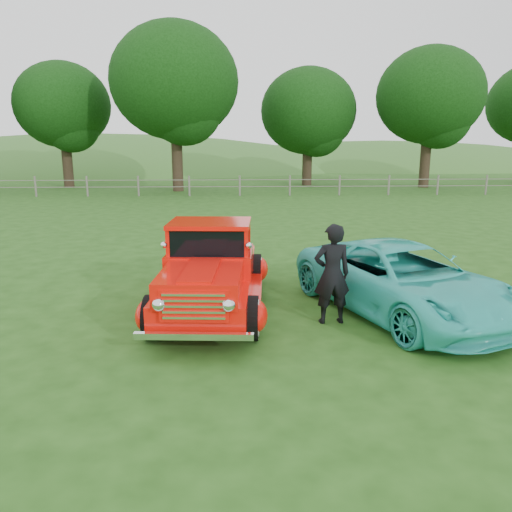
{
  "coord_description": "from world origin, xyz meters",
  "views": [
    {
      "loc": [
        -0.2,
        -7.91,
        3.29
      ],
      "look_at": [
        0.16,
        1.2,
        1.16
      ],
      "focal_mm": 35.0,
      "sensor_mm": 36.0,
      "label": 1
    }
  ],
  "objects_px": {
    "tree_mid_west": "(63,105)",
    "man": "(332,274)",
    "teal_sedan": "(402,280)",
    "tree_near_east": "(308,111)",
    "tree_mid_east": "(430,96)",
    "tree_near_west": "(174,82)",
    "red_pickup": "(211,270)"
  },
  "relations": [
    {
      "from": "tree_near_east",
      "to": "tree_mid_east",
      "type": "height_order",
      "value": "tree_mid_east"
    },
    {
      "from": "tree_near_west",
      "to": "tree_near_east",
      "type": "distance_m",
      "value": 9.97
    },
    {
      "from": "red_pickup",
      "to": "man",
      "type": "xyz_separation_m",
      "value": [
        2.22,
        -0.81,
        0.13
      ]
    },
    {
      "from": "tree_near_east",
      "to": "red_pickup",
      "type": "bearing_deg",
      "value": -101.73
    },
    {
      "from": "tree_mid_west",
      "to": "man",
      "type": "distance_m",
      "value": 30.8
    },
    {
      "from": "tree_near_east",
      "to": "man",
      "type": "height_order",
      "value": "tree_near_east"
    },
    {
      "from": "teal_sedan",
      "to": "tree_mid_west",
      "type": "bearing_deg",
      "value": 97.44
    },
    {
      "from": "teal_sedan",
      "to": "man",
      "type": "distance_m",
      "value": 1.52
    },
    {
      "from": "tree_mid_east",
      "to": "teal_sedan",
      "type": "bearing_deg",
      "value": -111.24
    },
    {
      "from": "man",
      "to": "tree_mid_east",
      "type": "bearing_deg",
      "value": -119.0
    },
    {
      "from": "tree_mid_west",
      "to": "tree_near_west",
      "type": "relative_size",
      "value": 0.81
    },
    {
      "from": "tree_near_west",
      "to": "man",
      "type": "relative_size",
      "value": 5.64
    },
    {
      "from": "tree_near_west",
      "to": "red_pickup",
      "type": "relative_size",
      "value": 2.05
    },
    {
      "from": "teal_sedan",
      "to": "man",
      "type": "xyz_separation_m",
      "value": [
        -1.44,
        -0.42,
        0.25
      ]
    },
    {
      "from": "tree_near_east",
      "to": "man",
      "type": "bearing_deg",
      "value": -97.03
    },
    {
      "from": "tree_near_east",
      "to": "man",
      "type": "xyz_separation_m",
      "value": [
        -3.49,
        -28.28,
        -4.32
      ]
    },
    {
      "from": "teal_sedan",
      "to": "tree_near_east",
      "type": "bearing_deg",
      "value": 64.13
    },
    {
      "from": "red_pickup",
      "to": "teal_sedan",
      "type": "bearing_deg",
      "value": -2.38
    },
    {
      "from": "tree_mid_west",
      "to": "tree_mid_east",
      "type": "height_order",
      "value": "tree_mid_east"
    },
    {
      "from": "tree_mid_west",
      "to": "man",
      "type": "height_order",
      "value": "tree_mid_west"
    },
    {
      "from": "tree_mid_east",
      "to": "tree_near_west",
      "type": "bearing_deg",
      "value": -173.29
    },
    {
      "from": "tree_mid_east",
      "to": "man",
      "type": "relative_size",
      "value": 5.11
    },
    {
      "from": "tree_mid_west",
      "to": "red_pickup",
      "type": "distance_m",
      "value": 29.17
    },
    {
      "from": "tree_mid_west",
      "to": "teal_sedan",
      "type": "relative_size",
      "value": 1.74
    },
    {
      "from": "tree_near_east",
      "to": "tree_near_west",
      "type": "bearing_deg",
      "value": -156.04
    },
    {
      "from": "tree_near_east",
      "to": "red_pickup",
      "type": "xyz_separation_m",
      "value": [
        -5.7,
        -27.47,
        -4.45
      ]
    },
    {
      "from": "red_pickup",
      "to": "tree_mid_west",
      "type": "bearing_deg",
      "value": 116.81
    },
    {
      "from": "tree_mid_west",
      "to": "man",
      "type": "xyz_separation_m",
      "value": [
        13.51,
        -27.28,
        -4.63
      ]
    },
    {
      "from": "red_pickup",
      "to": "teal_sedan",
      "type": "distance_m",
      "value": 3.68
    },
    {
      "from": "tree_mid_west",
      "to": "tree_mid_east",
      "type": "relative_size",
      "value": 0.9
    },
    {
      "from": "tree_near_west",
      "to": "red_pickup",
      "type": "distance_m",
      "value": 24.45
    },
    {
      "from": "tree_near_west",
      "to": "tree_near_east",
      "type": "height_order",
      "value": "tree_near_west"
    }
  ]
}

